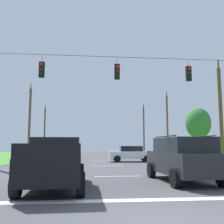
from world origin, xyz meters
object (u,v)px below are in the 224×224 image
pickup_truck (55,163)px  tree_roadside_right (198,123)px  utility_pole_far_right (167,124)px  utility_pole_distant_right (30,121)px  overhead_signal_span (120,104)px  suv_black (182,158)px  utility_pole_near_left (144,128)px  utility_pole_distant_left (45,129)px  utility_pole_mid_right (221,113)px  distant_car_crossing_white (131,153)px

pickup_truck → tree_roadside_right: bearing=54.3°
utility_pole_far_right → tree_roadside_right: utility_pole_far_right is taller
pickup_truck → utility_pole_distant_right: 29.05m
overhead_signal_span → suv_black: bearing=-59.6°
overhead_signal_span → utility_pole_distant_right: size_ratio=1.76×
utility_pole_distant_right → utility_pole_near_left: bearing=34.8°
overhead_signal_span → suv_black: overhead_signal_span is taller
utility_pole_far_right → utility_pole_distant_left: 25.90m
utility_pole_distant_left → tree_roadside_right: bearing=-44.5°
suv_black → utility_pole_distant_right: bearing=115.0°
utility_pole_mid_right → tree_roadside_right: bearing=77.2°
utility_pole_far_right → utility_pole_distant_right: utility_pole_distant_right is taller
utility_pole_distant_left → tree_roadside_right: size_ratio=1.54×
pickup_truck → suv_black: bearing=11.5°
suv_black → utility_pole_distant_left: 44.10m
suv_black → tree_roadside_right: tree_roadside_right is taller
utility_pole_distant_right → tree_roadside_right: utility_pole_distant_right is taller
distant_car_crossing_white → tree_roadside_right: (9.65, 6.07, 3.52)m
utility_pole_distant_right → tree_roadside_right: size_ratio=1.67×
utility_pole_mid_right → utility_pole_distant_left: (-20.16, 31.85, 0.27)m
overhead_signal_span → utility_pole_distant_right: (-10.15, 22.78, 0.90)m
utility_pole_far_right → utility_pole_distant_right: size_ratio=0.91×
suv_black → utility_pole_distant_left: size_ratio=0.51×
suv_black → tree_roadside_right: size_ratio=0.78×
utility_pole_near_left → utility_pole_distant_left: 20.01m
overhead_signal_span → pickup_truck: overhead_signal_span is taller
overhead_signal_span → tree_roadside_right: size_ratio=2.93×
distant_car_crossing_white → tree_roadside_right: 11.94m
distant_car_crossing_white → utility_pole_mid_right: size_ratio=0.47×
utility_pole_far_right → tree_roadside_right: 6.26m
suv_black → distant_car_crossing_white: 14.00m
utility_pole_far_right → utility_pole_near_left: (-0.32, 14.53, 0.29)m
overhead_signal_span → tree_roadside_right: overhead_signal_span is taller
utility_pole_distant_left → utility_pole_mid_right: bearing=-57.7°
pickup_truck → utility_pole_distant_left: (-7.16, 43.20, 3.69)m
overhead_signal_span → utility_pole_distant_left: utility_pole_distant_left is taller
overhead_signal_span → pickup_truck: size_ratio=3.39×
utility_pole_mid_right → utility_pole_far_right: size_ratio=0.98×
tree_roadside_right → utility_pole_near_left: bearing=96.9°
overhead_signal_span → utility_pole_far_right: size_ratio=1.94×
distant_car_crossing_white → utility_pole_far_right: bearing=57.8°
pickup_truck → utility_pole_near_left: utility_pole_near_left is taller
suv_black → utility_pole_mid_right: 13.08m
utility_pole_far_right → utility_pole_distant_right: (-20.05, 0.85, 0.40)m
overhead_signal_span → suv_black: (2.36, -4.01, -3.04)m
pickup_truck → utility_pole_distant_left: utility_pole_distant_left is taller
utility_pole_near_left → utility_pole_mid_right: bearing=-89.6°
overhead_signal_span → utility_pole_mid_right: size_ratio=1.99×
utility_pole_mid_right → utility_pole_near_left: utility_pole_near_left is taller
distant_car_crossing_white → utility_pole_distant_left: (-12.75, 28.08, 3.87)m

